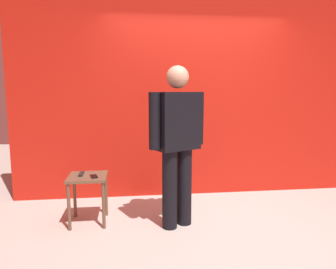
{
  "coord_description": "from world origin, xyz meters",
  "views": [
    {
      "loc": [
        -0.92,
        -2.97,
        1.5
      ],
      "look_at": [
        -0.49,
        0.55,
        0.99
      ],
      "focal_mm": 33.54,
      "sensor_mm": 36.0,
      "label": 1
    }
  ],
  "objects_px": {
    "standing_person": "(177,139)",
    "side_table": "(88,185)",
    "cell_phone": "(94,176)",
    "tv_remote": "(81,174)"
  },
  "relations": [
    {
      "from": "standing_person",
      "to": "side_table",
      "type": "distance_m",
      "value": 1.13
    },
    {
      "from": "side_table",
      "to": "cell_phone",
      "type": "xyz_separation_m",
      "value": [
        0.08,
        -0.06,
        0.11
      ]
    },
    {
      "from": "standing_person",
      "to": "side_table",
      "type": "relative_size",
      "value": 3.19
    },
    {
      "from": "side_table",
      "to": "cell_phone",
      "type": "distance_m",
      "value": 0.15
    },
    {
      "from": "cell_phone",
      "to": "tv_remote",
      "type": "distance_m",
      "value": 0.18
    },
    {
      "from": "standing_person",
      "to": "tv_remote",
      "type": "xyz_separation_m",
      "value": [
        -1.05,
        0.24,
        -0.42
      ]
    },
    {
      "from": "standing_person",
      "to": "tv_remote",
      "type": "distance_m",
      "value": 1.16
    },
    {
      "from": "side_table",
      "to": "tv_remote",
      "type": "xyz_separation_m",
      "value": [
        -0.07,
        0.04,
        0.12
      ]
    },
    {
      "from": "side_table",
      "to": "tv_remote",
      "type": "height_order",
      "value": "tv_remote"
    },
    {
      "from": "tv_remote",
      "to": "standing_person",
      "type": "bearing_deg",
      "value": -12.61
    }
  ]
}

